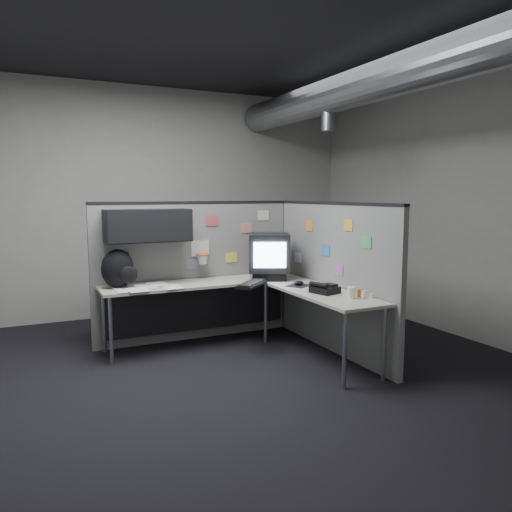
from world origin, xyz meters
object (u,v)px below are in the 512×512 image
phone (324,289)px  monitor (269,256)px  keyboard (252,284)px  backpack (119,269)px  desk (235,295)px

phone → monitor: bearing=90.8°
keyboard → phone: bearing=-51.7°
phone → backpack: backpack is taller
desk → backpack: backpack is taller
phone → keyboard: bearing=120.8°
desk → monitor: bearing=17.3°
monitor → phone: (0.11, -1.00, -0.23)m
monitor → backpack: size_ratio=1.49×
backpack → desk: bearing=-36.1°
phone → backpack: bearing=141.7°
keyboard → backpack: (-1.31, 0.49, 0.18)m
monitor → keyboard: 0.56m
desk → keyboard: keyboard is taller
desk → keyboard: bearing=-54.0°
desk → monitor: size_ratio=3.77×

